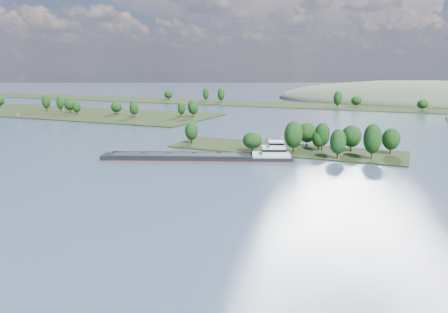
% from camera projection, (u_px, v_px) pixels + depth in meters
% --- Properties ---
extents(ground, '(1800.00, 1800.00, 0.00)m').
position_uv_depth(ground, '(231.00, 183.00, 135.23)').
color(ground, '#3C5068').
rests_on(ground, ground).
extents(tree_island, '(100.00, 31.35, 15.00)m').
position_uv_depth(tree_island, '(303.00, 142.00, 184.24)').
color(tree_island, black).
rests_on(tree_island, ground).
extents(left_bank, '(300.00, 80.00, 15.25)m').
position_uv_depth(left_bank, '(38.00, 111.00, 350.98)').
color(left_bank, black).
rests_on(left_bank, ground).
extents(back_shoreline, '(900.00, 60.00, 16.05)m').
position_uv_depth(back_shoreline, '(363.00, 107.00, 382.63)').
color(back_shoreline, black).
rests_on(back_shoreline, ground).
extents(hill_west, '(320.00, 160.00, 44.00)m').
position_uv_depth(hill_west, '(427.00, 102.00, 451.84)').
color(hill_west, '#4A5D40').
rests_on(hill_west, ground).
extents(cargo_barge, '(72.30, 35.50, 10.05)m').
position_uv_depth(cargo_barge, '(211.00, 156.00, 170.04)').
color(cargo_barge, black).
rests_on(cargo_barge, ground).
extents(motorboat, '(5.90, 5.34, 2.24)m').
position_uv_depth(motorboat, '(18.00, 115.00, 316.77)').
color(motorboat, silver).
rests_on(motorboat, ground).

